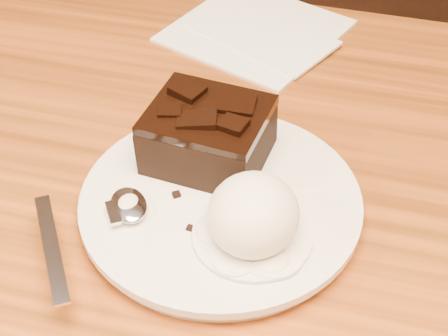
% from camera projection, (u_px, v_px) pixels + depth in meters
% --- Properties ---
extents(plate, '(0.22, 0.22, 0.02)m').
position_uv_depth(plate, '(221.00, 206.00, 0.55)').
color(plate, silver).
rests_on(plate, dining_table).
extents(brownie, '(0.10, 0.09, 0.04)m').
position_uv_depth(brownie, '(208.00, 138.00, 0.57)').
color(brownie, black).
rests_on(brownie, plate).
extents(ice_cream_scoop, '(0.07, 0.07, 0.06)m').
position_uv_depth(ice_cream_scoop, '(253.00, 215.00, 0.50)').
color(ice_cream_scoop, white).
rests_on(ice_cream_scoop, plate).
extents(melt_puddle, '(0.09, 0.09, 0.00)m').
position_uv_depth(melt_puddle, '(252.00, 236.00, 0.51)').
color(melt_puddle, white).
rests_on(melt_puddle, plate).
extents(spoon, '(0.11, 0.15, 0.01)m').
position_uv_depth(spoon, '(129.00, 207.00, 0.53)').
color(spoon, silver).
rests_on(spoon, plate).
extents(napkin, '(0.21, 0.21, 0.01)m').
position_uv_depth(napkin, '(255.00, 29.00, 0.76)').
color(napkin, white).
rests_on(napkin, dining_table).
extents(crumb_a, '(0.01, 0.01, 0.00)m').
position_uv_depth(crumb_a, '(176.00, 195.00, 0.55)').
color(crumb_a, black).
rests_on(crumb_a, plate).
extents(crumb_b, '(0.01, 0.01, 0.00)m').
position_uv_depth(crumb_b, '(190.00, 228.00, 0.52)').
color(crumb_b, black).
rests_on(crumb_b, plate).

